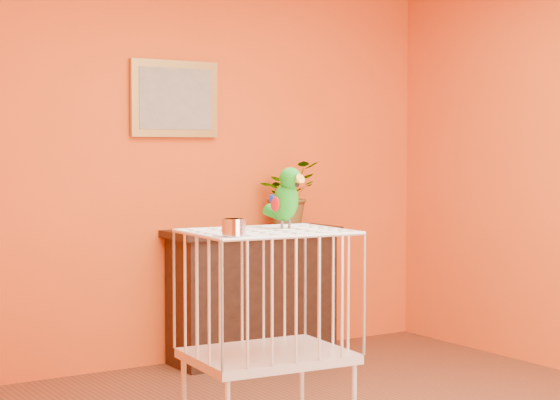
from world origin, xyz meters
TOP-DOWN VIEW (x-y plane):
  - room_shell at (0.00, 0.00)m, footprint 4.50×4.50m
  - console_cabinet at (0.49, 2.04)m, footprint 1.20×0.43m
  - potted_plant at (0.77, 1.99)m, footprint 0.51×0.54m
  - framed_picture at (0.00, 2.22)m, footprint 0.62×0.04m
  - birdcage at (-0.55, 0.18)m, footprint 0.72×0.58m
  - feed_cup at (-0.82, 0.01)m, footprint 0.10×0.10m
  - parrot at (-0.41, 0.24)m, footprint 0.14×0.25m

SIDE VIEW (x-z plane):
  - console_cabinet at x=0.49m, z-range 0.00..0.89m
  - birdcage at x=-0.55m, z-range 0.02..1.07m
  - potted_plant at x=0.77m, z-range 0.89..1.24m
  - feed_cup at x=-0.82m, z-range 1.06..1.13m
  - parrot at x=-0.41m, z-range 1.06..1.34m
  - room_shell at x=0.00m, z-range -0.67..3.83m
  - framed_picture at x=0.00m, z-range 1.50..2.00m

